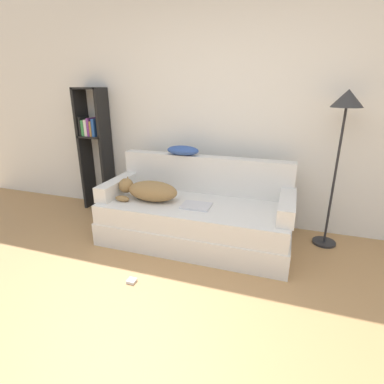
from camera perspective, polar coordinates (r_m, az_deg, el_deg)
ground_plane at (r=2.11m, az=-9.50°, el=-30.20°), size 20.00×20.00×0.00m
wall_back at (r=3.55m, az=7.34°, el=15.35°), size 7.69×0.06×2.70m
couch at (r=3.22m, az=0.55°, el=-5.83°), size 1.98×0.88×0.45m
couch_backrest at (r=3.39m, az=2.52°, el=3.40°), size 1.94×0.15×0.41m
couch_arm_left at (r=3.47m, az=-13.96°, el=1.04°), size 0.15×0.69×0.16m
couch_arm_right at (r=2.96m, az=17.64°, el=-2.59°), size 0.15×0.69×0.16m
dog at (r=3.20m, az=-8.20°, el=0.29°), size 0.67×0.32×0.23m
laptop at (r=3.02m, az=0.81°, el=-2.63°), size 0.30×0.23×0.02m
throw_pillow at (r=3.39m, az=-1.75°, el=7.92°), size 0.37×0.20×0.10m
bookshelf at (r=4.17m, az=-18.12°, el=8.97°), size 0.37×0.26×1.59m
floor_lamp at (r=3.20m, az=27.07°, el=12.55°), size 0.29×0.29×1.58m
power_adapter at (r=2.75m, az=-11.42°, el=-16.24°), size 0.07×0.07×0.02m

